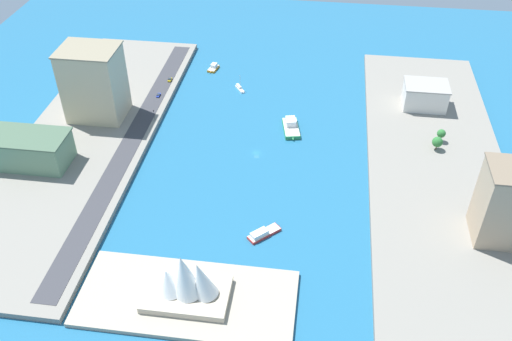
# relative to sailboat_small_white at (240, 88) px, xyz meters

# --- Properties ---
(ground_plane) EXTENTS (440.00, 440.00, 0.00)m
(ground_plane) POSITION_rel_sailboat_small_white_xyz_m (-19.78, 65.88, -0.94)
(ground_plane) COLOR #23668E
(quay_west) EXTENTS (70.00, 240.00, 2.96)m
(quay_west) POSITION_rel_sailboat_small_white_xyz_m (-114.25, 65.88, 0.54)
(quay_west) COLOR gray
(quay_west) RESTS_ON ground_plane
(quay_east) EXTENTS (70.00, 240.00, 2.96)m
(quay_east) POSITION_rel_sailboat_small_white_xyz_m (74.69, 65.88, 0.54)
(quay_east) COLOR gray
(quay_east) RESTS_ON ground_plane
(peninsula_point) EXTENTS (86.84, 38.53, 2.00)m
(peninsula_point) POSITION_rel_sailboat_small_white_xyz_m (-5.73, 167.64, 0.06)
(peninsula_point) COLOR #A89E89
(peninsula_point) RESTS_ON ground_plane
(road_strip) EXTENTS (10.76, 228.00, 0.15)m
(road_strip) POSITION_rel_sailboat_small_white_xyz_m (48.93, 65.88, 2.09)
(road_strip) COLOR #38383D
(road_strip) RESTS_ON quay_east
(sailboat_small_white) EXTENTS (7.52, 9.84, 10.68)m
(sailboat_small_white) POSITION_rel_sailboat_small_white_xyz_m (0.00, 0.00, 0.00)
(sailboat_small_white) COLOR white
(sailboat_small_white) RESTS_ON ground_plane
(ferry_green_doubledeck) EXTENTS (12.14, 21.88, 5.90)m
(ferry_green_doubledeck) POSITION_rel_sailboat_small_white_xyz_m (-36.28, 41.05, 1.01)
(ferry_green_doubledeck) COLOR #2D8C4C
(ferry_green_doubledeck) RESTS_ON ground_plane
(tugboat_red) EXTENTS (14.94, 14.53, 3.32)m
(tugboat_red) POSITION_rel_sailboat_small_white_xyz_m (-31.06, 127.58, 0.33)
(tugboat_red) COLOR red
(tugboat_red) RESTS_ON ground_plane
(water_taxi_orange) EXTENTS (6.80, 11.57, 3.61)m
(water_taxi_orange) POSITION_rel_sailboat_small_white_xyz_m (21.67, -24.07, 0.34)
(water_taxi_orange) COLOR orange
(water_taxi_orange) RESTS_ON ground_plane
(office_block_beige) EXTENTS (32.08, 26.14, 41.71)m
(office_block_beige) POSITION_rel_sailboat_small_white_xyz_m (75.34, 44.61, 22.90)
(office_block_beige) COLOR #C6B793
(office_block_beige) RESTS_ON quay_east
(terminal_long_green) EXTENTS (39.62, 22.04, 16.76)m
(terminal_long_green) POSITION_rel_sailboat_small_white_xyz_m (92.83, 93.79, 10.43)
(terminal_long_green) COLOR slate
(terminal_long_green) RESTS_ON quay_east
(hotel_broad_white) EXTENTS (25.48, 19.15, 14.53)m
(hotel_broad_white) POSITION_rel_sailboat_small_white_xyz_m (-112.56, 9.23, 9.31)
(hotel_broad_white) COLOR silver
(hotel_broad_white) RESTS_ON quay_west
(apartment_midrise_tan) EXTENTS (24.55, 21.76, 36.81)m
(apartment_midrise_tan) POSITION_rel_sailboat_small_white_xyz_m (-134.62, 115.94, 20.45)
(apartment_midrise_tan) COLOR tan
(apartment_midrise_tan) RESTS_ON quay_west
(taxi_yellow_cab) EXTENTS (2.13, 4.57, 1.68)m
(taxi_yellow_cab) POSITION_rel_sailboat_small_white_xyz_m (45.17, 0.40, 2.98)
(taxi_yellow_cab) COLOR black
(taxi_yellow_cab) RESTS_ON road_strip
(hatchback_blue) EXTENTS (1.77, 4.43, 1.39)m
(hatchback_blue) POSITION_rel_sailboat_small_white_xyz_m (47.21, 20.08, 2.86)
(hatchback_blue) COLOR black
(hatchback_blue) RESTS_ON road_strip
(traffic_light_waterfront) EXTENTS (0.36, 0.36, 6.50)m
(traffic_light_waterfront) POSITION_rel_sailboat_small_white_xyz_m (42.21, 45.85, 6.36)
(traffic_light_waterfront) COLOR black
(traffic_light_waterfront) RESTS_ON quay_east
(opera_landmark) EXTENTS (33.88, 21.44, 23.17)m
(opera_landmark) POSITION_rel_sailboat_small_white_xyz_m (-5.90, 167.64, 9.58)
(opera_landmark) COLOR #BCAD93
(opera_landmark) RESTS_ON peninsula_point
(park_tree_cluster) EXTENTS (8.05, 13.06, 7.64)m
(park_tree_cluster) POSITION_rel_sailboat_small_white_xyz_m (-116.19, 50.62, 6.94)
(park_tree_cluster) COLOR brown
(park_tree_cluster) RESTS_ON quay_west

